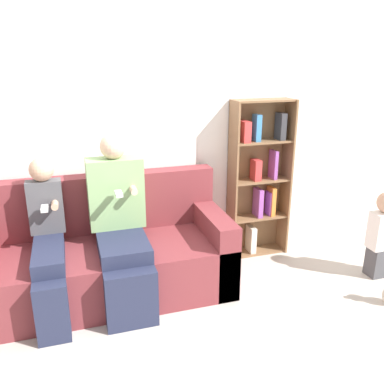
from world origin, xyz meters
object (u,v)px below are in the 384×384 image
Objects in this scene: adult_seated at (120,220)px; child_seated at (48,242)px; bookshelf at (259,178)px; toddler_standing at (383,233)px; couch at (106,258)px.

adult_seated is 1.14× the size of child_seated.
adult_seated is 1.43m from bookshelf.
toddler_standing is (2.73, -0.30, -0.16)m from child_seated.
couch is 1.59m from bookshelf.
bookshelf reaches higher than child_seated.
bookshelf is (1.49, 0.32, 0.45)m from couch.
child_seated is 2.76m from toddler_standing.
toddler_standing is 1.18m from bookshelf.
couch reaches higher than toddler_standing.
bookshelf is at bearing 13.55° from child_seated.
couch is 1.33× the size of bookshelf.
bookshelf is at bearing 137.59° from toddler_standing.
toddler_standing is at bearing -6.29° from child_seated.
couch is at bearing -167.89° from bookshelf.
couch is 0.51m from child_seated.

